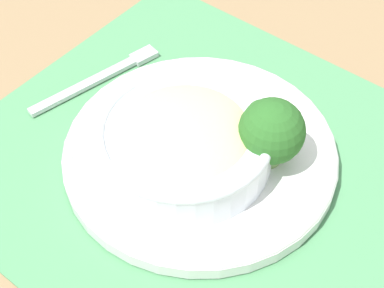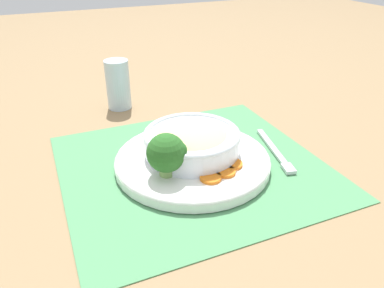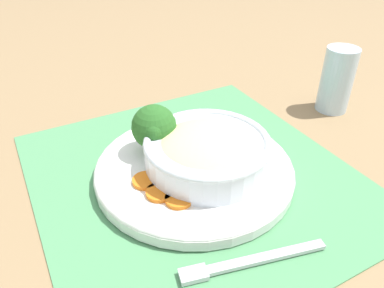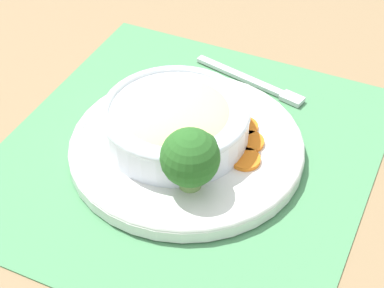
% 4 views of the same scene
% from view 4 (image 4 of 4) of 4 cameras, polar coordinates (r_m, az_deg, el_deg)
% --- Properties ---
extents(ground_plane, '(4.00, 4.00, 0.00)m').
position_cam_4_polar(ground_plane, '(0.84, -0.47, -0.97)').
color(ground_plane, '#8C704C').
extents(placemat, '(0.50, 0.47, 0.00)m').
position_cam_4_polar(placemat, '(0.84, -0.47, -0.87)').
color(placemat, '#4C8C59').
rests_on(placemat, ground_plane).
extents(plate, '(0.30, 0.30, 0.02)m').
position_cam_4_polar(plate, '(0.83, -0.47, -0.19)').
color(plate, white).
rests_on(plate, placemat).
extents(bowl, '(0.19, 0.19, 0.06)m').
position_cam_4_polar(bowl, '(0.82, -1.46, 2.18)').
color(bowl, silver).
rests_on(bowl, plate).
extents(broccoli_floret, '(0.07, 0.07, 0.08)m').
position_cam_4_polar(broccoli_floret, '(0.74, -0.14, -1.22)').
color(broccoli_floret, '#759E51').
rests_on(broccoli_floret, plate).
extents(carrot_slice_near, '(0.04, 0.04, 0.01)m').
position_cam_4_polar(carrot_slice_near, '(0.80, 4.82, -1.22)').
color(carrot_slice_near, orange).
rests_on(carrot_slice_near, plate).
extents(carrot_slice_middle, '(0.04, 0.04, 0.01)m').
position_cam_4_polar(carrot_slice_middle, '(0.83, 5.09, 0.20)').
color(carrot_slice_middle, orange).
rests_on(carrot_slice_middle, plate).
extents(carrot_slice_far, '(0.04, 0.04, 0.01)m').
position_cam_4_polar(carrot_slice_far, '(0.85, 4.58, 1.54)').
color(carrot_slice_far, orange).
rests_on(carrot_slice_far, plate).
extents(fork, '(0.06, 0.18, 0.01)m').
position_cam_4_polar(fork, '(0.95, 5.97, 5.31)').
color(fork, silver).
rests_on(fork, placemat).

